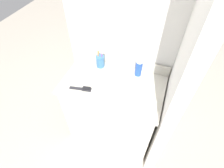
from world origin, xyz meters
TOP-DOWN VIEW (x-y plane):
  - ground_plane at (0.00, 0.00)m, footprint 6.00×6.00m
  - wall_back at (0.00, 0.29)m, footprint 1.00×0.08m
  - wall_right at (0.46, 0.00)m, footprint 0.08×0.57m
  - vanity at (-0.00, -0.00)m, footprint 0.82×0.51m
  - backsplash at (0.00, 0.24)m, footprint 0.82×0.02m
  - sink_faucet at (0.00, 0.17)m, footprint 0.09×0.09m
  - toothbrush_cup at (-0.17, 0.16)m, footprint 0.07×0.07m
  - shaving_cream_can at (0.16, 0.17)m, footprint 0.06×0.06m
  - hairbrush at (-0.20, -0.14)m, footprint 0.18×0.06m
  - hand_towel at (0.27, -0.13)m, footprint 0.20×0.17m

SIDE VIEW (x-z plane):
  - ground_plane at x=0.00m, z-range 0.00..0.00m
  - vanity at x=0.00m, z-range 0.02..0.79m
  - hairbrush at x=-0.20m, z-range 0.76..0.79m
  - backsplash at x=0.00m, z-range 0.77..0.86m
  - hand_towel at x=0.27m, z-range 0.76..0.87m
  - sink_faucet at x=0.00m, z-range 0.75..0.89m
  - toothbrush_cup at x=-0.17m, z-range 0.74..0.91m
  - shaving_cream_can at x=0.16m, z-range 0.77..0.93m
  - wall_back at x=0.00m, z-range 0.00..2.20m
  - wall_right at x=0.46m, z-range 0.00..2.20m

